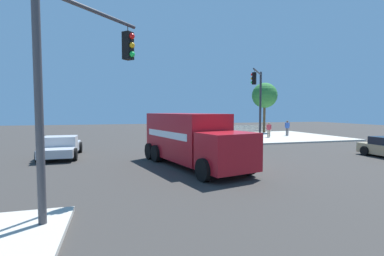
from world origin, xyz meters
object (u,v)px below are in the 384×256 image
object	(u,v)px
traffic_light_primary	(76,71)
traffic_light_secondary	(258,96)
pedestrian_near_corner	(269,129)
shade_tree_near	(265,96)
pickup_silver	(61,146)
pedestrian_crossing	(287,127)
delivery_truck	(191,139)

from	to	relation	value
traffic_light_primary	traffic_light_secondary	size ratio (longest dim) A/B	0.95
traffic_light_primary	traffic_light_secondary	world-z (taller)	traffic_light_secondary
pedestrian_near_corner	shade_tree_near	xyz separation A→B (m)	(-3.20, -6.43, 4.02)
traffic_light_secondary	shade_tree_near	size ratio (longest dim) A/B	0.97
traffic_light_primary	pickup_silver	world-z (taller)	traffic_light_primary
traffic_light_primary	pedestrian_crossing	distance (m)	28.54
delivery_truck	pedestrian_near_corner	size ratio (longest dim) A/B	5.14
pedestrian_crossing	shade_tree_near	distance (m)	6.49
traffic_light_secondary	pedestrian_near_corner	bearing A→B (deg)	-129.78
pedestrian_near_corner	pedestrian_crossing	size ratio (longest dim) A/B	0.92
pedestrian_near_corner	shade_tree_near	world-z (taller)	shade_tree_near
traffic_light_primary	shade_tree_near	size ratio (longest dim) A/B	0.92
pickup_silver	pedestrian_crossing	world-z (taller)	pedestrian_crossing
pickup_silver	shade_tree_near	bearing A→B (deg)	-149.28
pedestrian_crossing	pickup_silver	bearing A→B (deg)	20.23
pedestrian_near_corner	pedestrian_crossing	xyz separation A→B (m)	(-3.20, -1.26, 0.10)
shade_tree_near	traffic_light_primary	bearing A→B (deg)	50.28
delivery_truck	shade_tree_near	distance (m)	24.53
delivery_truck	traffic_light_secondary	size ratio (longest dim) A/B	1.28
delivery_truck	pickup_silver	distance (m)	9.00
delivery_truck	pedestrian_crossing	bearing A→B (deg)	-138.88
pedestrian_crossing	traffic_light_secondary	bearing A→B (deg)	40.27
delivery_truck	shade_tree_near	size ratio (longest dim) A/B	1.24
delivery_truck	pedestrian_crossing	world-z (taller)	delivery_truck
traffic_light_secondary	pedestrian_crossing	distance (m)	10.06
traffic_light_secondary	pedestrian_near_corner	distance (m)	7.18
delivery_truck	traffic_light_secondary	world-z (taller)	traffic_light_secondary
delivery_truck	traffic_light_secondary	distance (m)	11.38
pickup_silver	pedestrian_crossing	bearing A→B (deg)	-159.77
delivery_truck	pedestrian_crossing	xyz separation A→B (m)	(-15.49, -13.52, -0.35)
traffic_light_secondary	pedestrian_crossing	bearing A→B (deg)	-139.73
shade_tree_near	pedestrian_crossing	bearing A→B (deg)	89.99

